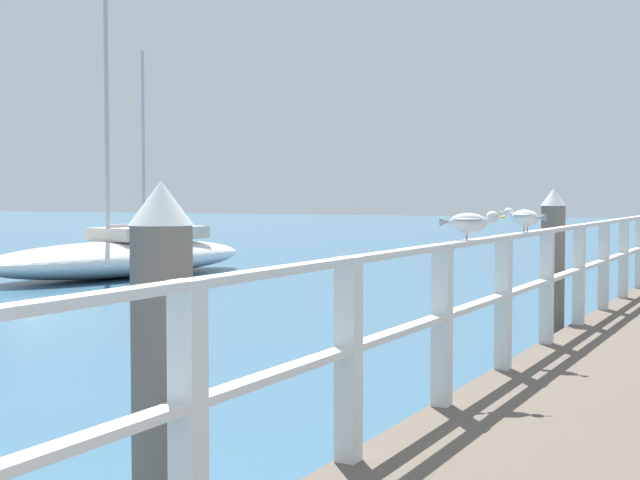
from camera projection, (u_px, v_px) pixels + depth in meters
name	position (u px, v px, depth m)	size (l,w,h in m)	color
pier_railing	(547.00, 274.00, 9.39)	(0.12, 18.63, 1.12)	silver
dock_piling_near	(162.00, 398.00, 4.36)	(0.29, 0.29, 1.98)	#6B6056
dock_piling_far	(553.00, 273.00, 11.30)	(0.29, 0.29, 1.98)	#6B6056
seagull_foreground	(469.00, 222.00, 7.11)	(0.46, 0.24, 0.21)	white
seagull_background	(524.00, 217.00, 8.60)	(0.46, 0.24, 0.21)	white
boat_1	(123.00, 256.00, 22.43)	(3.86, 7.85, 8.52)	white
boat_3	(139.00, 242.00, 31.68)	(1.78, 4.82, 6.60)	#197266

